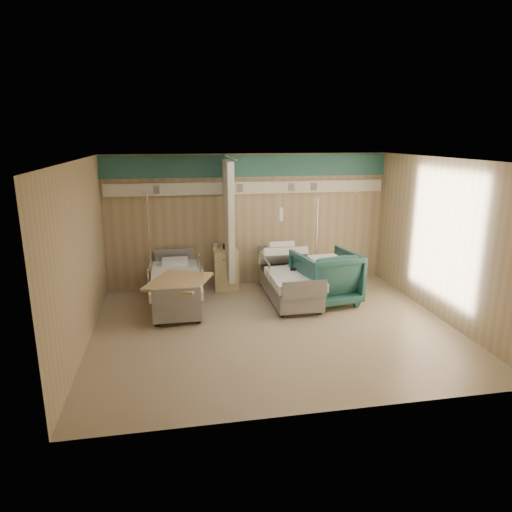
# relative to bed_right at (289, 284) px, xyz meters

# --- Properties ---
(ground) EXTENTS (6.00, 5.00, 0.00)m
(ground) POSITION_rel_bed_right_xyz_m (-0.60, -1.30, -0.32)
(ground) COLOR gray
(ground) RESTS_ON ground
(room_walls) EXTENTS (6.04, 5.04, 2.82)m
(room_walls) POSITION_rel_bed_right_xyz_m (-0.63, -1.05, 1.55)
(room_walls) COLOR tan
(room_walls) RESTS_ON ground
(bed_right) EXTENTS (1.00, 2.16, 0.63)m
(bed_right) POSITION_rel_bed_right_xyz_m (0.00, 0.00, 0.00)
(bed_right) COLOR white
(bed_right) RESTS_ON ground
(bed_left) EXTENTS (1.00, 2.16, 0.63)m
(bed_left) POSITION_rel_bed_right_xyz_m (-2.20, 0.00, 0.00)
(bed_left) COLOR white
(bed_left) RESTS_ON ground
(bedside_cabinet) EXTENTS (0.50, 0.48, 0.85)m
(bedside_cabinet) POSITION_rel_bed_right_xyz_m (-1.15, 0.90, 0.11)
(bedside_cabinet) COLOR #D9CB88
(bedside_cabinet) RESTS_ON ground
(visitor_armchair) EXTENTS (1.27, 1.30, 1.03)m
(visitor_armchair) POSITION_rel_bed_right_xyz_m (0.65, -0.29, 0.20)
(visitor_armchair) COLOR #1E4B49
(visitor_armchair) RESTS_ON ground
(waffle_blanket) EXTENTS (0.62, 0.57, 0.07)m
(waffle_blanket) POSITION_rel_bed_right_xyz_m (0.62, -0.31, 0.75)
(waffle_blanket) COLOR white
(waffle_blanket) RESTS_ON visitor_armchair
(iv_stand_right) EXTENTS (0.34, 0.34, 1.92)m
(iv_stand_right) POSITION_rel_bed_right_xyz_m (0.82, 0.87, 0.08)
(iv_stand_right) COLOR silver
(iv_stand_right) RESTS_ON ground
(iv_stand_left) EXTENTS (0.37, 0.37, 2.09)m
(iv_stand_left) POSITION_rel_bed_right_xyz_m (-2.68, 0.96, 0.11)
(iv_stand_left) COLOR silver
(iv_stand_left) RESTS_ON ground
(call_remote) EXTENTS (0.20, 0.11, 0.04)m
(call_remote) POSITION_rel_bed_right_xyz_m (0.09, -0.11, 0.34)
(call_remote) COLOR black
(call_remote) RESTS_ON bed_right
(tan_blanket) EXTENTS (1.30, 1.43, 0.04)m
(tan_blanket) POSITION_rel_bed_right_xyz_m (-2.14, -0.46, 0.34)
(tan_blanket) COLOR tan
(tan_blanket) RESTS_ON bed_left
(toiletry_bag) EXTENTS (0.23, 0.18, 0.11)m
(toiletry_bag) POSITION_rel_bed_right_xyz_m (-1.09, 0.97, 0.59)
(toiletry_bag) COLOR black
(toiletry_bag) RESTS_ON bedside_cabinet
(white_cup) EXTENTS (0.09, 0.09, 0.11)m
(white_cup) POSITION_rel_bed_right_xyz_m (-1.35, 1.03, 0.59)
(white_cup) COLOR white
(white_cup) RESTS_ON bedside_cabinet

